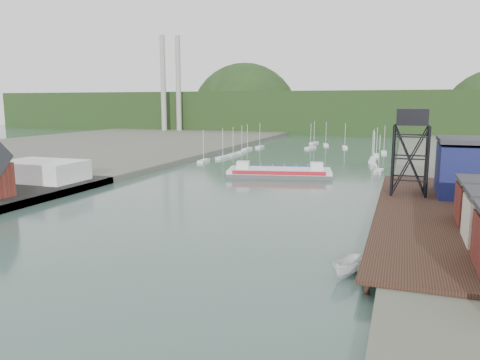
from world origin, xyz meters
The scene contains 9 objects.
ground centered at (0.00, 0.00, 0.00)m, with size 600.00×600.00×0.00m, color #324E47.
east_pier centered at (37.00, 45.00, 1.90)m, with size 14.00×70.00×2.45m.
white_shed centered at (-44.00, 50.00, 3.85)m, with size 18.00×12.00×4.50m, color silver.
lift_tower centered at (35.00, 58.00, 15.65)m, with size 6.50×6.50×16.00m.
marina_sailboats centered at (0.08, 138.46, 0.35)m, with size 57.71×92.65×0.90m.
smokestacks centered at (-106.00, 232.50, 30.00)m, with size 11.20×8.20×60.00m.
distant_hills centered at (-3.98, 301.35, 10.38)m, with size 500.00×120.00×80.00m.
chain_ferry centered at (3.24, 83.44, 1.11)m, with size 28.51×16.13×3.87m.
motorboat centered at (28.59, 16.32, 1.10)m, with size 2.14×5.69×2.20m, color silver.
Camera 1 is at (33.71, -34.88, 19.37)m, focal length 35.00 mm.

